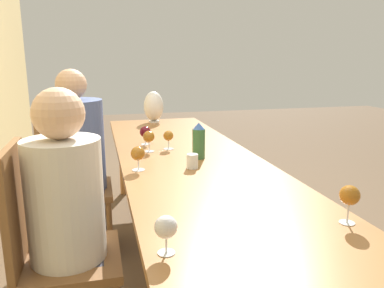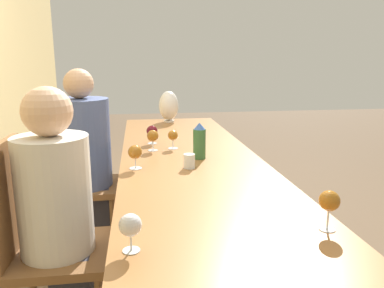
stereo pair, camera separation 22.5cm
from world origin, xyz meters
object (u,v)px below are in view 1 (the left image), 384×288
at_px(water_bottle, 199,141).
at_px(wine_glass_0, 149,137).
at_px(water_tumbler, 192,161).
at_px(chair_far, 66,182).
at_px(wine_glass_1, 138,154).
at_px(person_far, 79,160).
at_px(wine_glass_4, 350,196).
at_px(wine_glass_3, 168,136).
at_px(chair_near, 51,248).
at_px(person_near, 70,217).
at_px(vase, 154,106).
at_px(wine_glass_5, 145,132).
at_px(wine_glass_2, 166,228).

height_order(water_bottle, wine_glass_0, water_bottle).
xyz_separation_m(water_tumbler, chair_far, (0.55, 0.73, -0.24)).
height_order(wine_glass_1, person_far, person_far).
xyz_separation_m(water_tumbler, wine_glass_0, (0.44, 0.18, 0.06)).
distance_m(wine_glass_1, chair_far, 0.73).
xyz_separation_m(wine_glass_4, person_far, (1.39, 1.03, -0.16)).
bearing_deg(wine_glass_3, chair_near, 140.99).
xyz_separation_m(person_near, person_far, (0.92, -0.00, 0.01)).
bearing_deg(person_far, vase, -32.42).
bearing_deg(wine_glass_4, chair_far, 38.77).
distance_m(vase, wine_glass_5, 0.96).
bearing_deg(chair_far, vase, -35.84).
height_order(water_bottle, chair_near, chair_near).
height_order(wine_glass_1, chair_near, chair_near).
height_order(water_tumbler, wine_glass_3, wine_glass_3).
height_order(wine_glass_3, person_near, person_near).
relative_size(water_tumbler, person_far, 0.06).
xyz_separation_m(water_bottle, wine_glass_2, (-1.09, 0.40, -0.02)).
distance_m(wine_glass_3, wine_glass_4, 1.39).
distance_m(vase, person_far, 1.25).
xyz_separation_m(vase, wine_glass_1, (-1.56, 0.32, -0.06)).
distance_m(person_near, person_far, 0.92).
distance_m(wine_glass_2, chair_far, 1.53).
height_order(wine_glass_0, wine_glass_3, wine_glass_0).
xyz_separation_m(wine_glass_1, chair_far, (0.52, 0.43, -0.30)).
relative_size(water_tumbler, wine_glass_3, 0.64).
distance_m(vase, wine_glass_1, 1.59).
distance_m(water_tumbler, wine_glass_4, 0.93).
distance_m(vase, chair_near, 2.13).
distance_m(wine_glass_2, person_near, 0.64).
bearing_deg(wine_glass_4, water_bottle, 15.87).
relative_size(water_tumbler, wine_glass_0, 0.58).
height_order(chair_near, person_near, person_near).
xyz_separation_m(water_tumbler, person_far, (0.55, 0.64, -0.09)).
xyz_separation_m(water_tumbler, vase, (1.59, -0.02, 0.11)).
bearing_deg(water_tumbler, wine_glass_3, 5.48).
relative_size(water_tumbler, vase, 0.27).
relative_size(chair_far, person_far, 0.78).
bearing_deg(wine_glass_5, wine_glass_1, 169.18).
xyz_separation_m(vase, chair_far, (-1.04, 0.75, -0.36)).
distance_m(water_bottle, water_tumbler, 0.23).
relative_size(chair_near, chair_far, 1.00).
relative_size(wine_glass_4, chair_near, 0.15).
distance_m(water_tumbler, person_near, 0.75).
relative_size(wine_glass_3, person_near, 0.10).
xyz_separation_m(water_bottle, chair_far, (0.35, 0.82, -0.31)).
bearing_deg(person_far, water_bottle, -115.70).
bearing_deg(vase, water_bottle, -177.11).
height_order(wine_glass_2, chair_near, chair_near).
bearing_deg(wine_glass_0, water_tumbler, -157.39).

